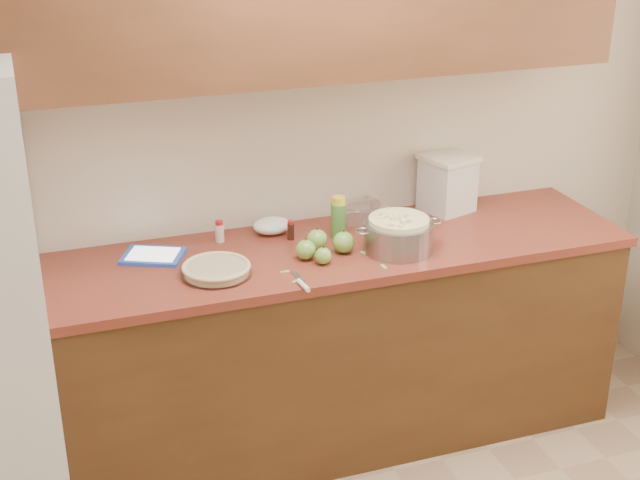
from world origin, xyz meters
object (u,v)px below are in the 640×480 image
object	(u,v)px
colander	(399,235)
flour_canister	(447,182)
pie	(216,269)
tablet	(153,256)

from	to	relation	value
colander	flour_canister	world-z (taller)	flour_canister
pie	flour_canister	size ratio (longest dim) A/B	1.04
tablet	colander	bearing A→B (deg)	10.56
colander	tablet	distance (m)	1.00
flour_canister	pie	bearing A→B (deg)	-163.91
pie	tablet	world-z (taller)	pie
colander	flour_canister	xyz separation A→B (m)	(0.39, 0.35, 0.06)
flour_canister	tablet	bearing A→B (deg)	-176.22
flour_canister	tablet	xyz separation A→B (m)	(-1.35, -0.09, -0.12)
colander	tablet	xyz separation A→B (m)	(-0.96, 0.26, -0.06)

